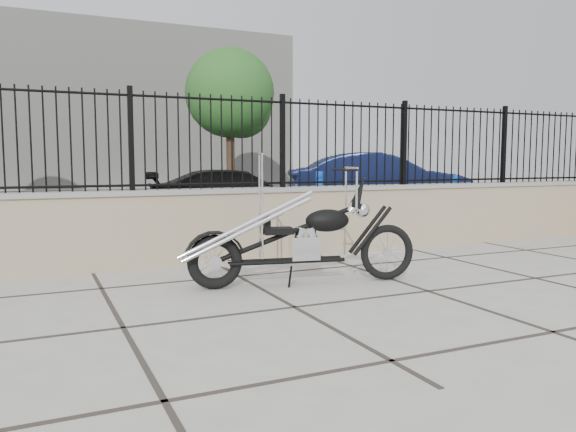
% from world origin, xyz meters
% --- Properties ---
extents(ground_plane, '(90.00, 90.00, 0.00)m').
position_xyz_m(ground_plane, '(0.00, 0.00, 0.00)').
color(ground_plane, '#99968E').
rests_on(ground_plane, ground).
extents(parking_lot, '(30.00, 30.00, 0.00)m').
position_xyz_m(parking_lot, '(0.00, 12.50, 0.00)').
color(parking_lot, black).
rests_on(parking_lot, ground).
extents(retaining_wall, '(14.00, 0.36, 0.96)m').
position_xyz_m(retaining_wall, '(0.00, 2.50, 0.48)').
color(retaining_wall, gray).
rests_on(retaining_wall, ground_plane).
extents(iron_fence, '(14.00, 0.08, 1.20)m').
position_xyz_m(iron_fence, '(0.00, 2.50, 1.56)').
color(iron_fence, black).
rests_on(iron_fence, retaining_wall).
extents(background_building, '(22.00, 6.00, 8.00)m').
position_xyz_m(background_building, '(0.00, 26.50, 4.00)').
color(background_building, beige).
rests_on(background_building, ground_plane).
extents(chopper_motorcycle, '(2.41, 0.87, 1.42)m').
position_xyz_m(chopper_motorcycle, '(0.45, 0.82, 0.71)').
color(chopper_motorcycle, black).
rests_on(chopper_motorcycle, ground_plane).
extents(car_black, '(4.11, 2.28, 1.13)m').
position_xyz_m(car_black, '(1.96, 7.01, 0.56)').
color(car_black, black).
rests_on(car_black, parking_lot).
extents(car_blue, '(4.88, 3.12, 1.52)m').
position_xyz_m(car_blue, '(5.96, 7.58, 0.76)').
color(car_blue, '#0E1535').
rests_on(car_blue, parking_lot).
extents(bollard_a, '(0.14, 0.14, 0.88)m').
position_xyz_m(bollard_a, '(-1.38, 4.18, 0.44)').
color(bollard_a, '#0B2FA7').
rests_on(bollard_a, ground_plane).
extents(bollard_b, '(0.15, 0.15, 1.13)m').
position_xyz_m(bollard_b, '(2.55, 4.36, 0.57)').
color(bollard_b, '#0B47AE').
rests_on(bollard_b, ground_plane).
extents(bollard_c, '(0.16, 0.16, 1.03)m').
position_xyz_m(bollard_c, '(5.83, 4.58, 0.51)').
color(bollard_c, '#0D15C3').
rests_on(bollard_c, ground_plane).
extents(tree_right, '(3.45, 3.45, 5.83)m').
position_xyz_m(tree_right, '(5.04, 16.53, 4.08)').
color(tree_right, '#382619').
rests_on(tree_right, ground_plane).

